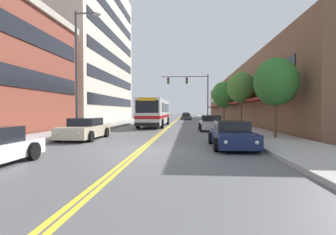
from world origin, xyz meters
The scene contains 19 objects.
ground_plane centered at (0.00, 37.00, 0.00)m, with size 240.00×240.00×0.00m, color #565659.
sidewalk_left centered at (-7.29, 37.00, 0.08)m, with size 3.57×106.00×0.17m.
sidewalk_right centered at (7.29, 37.00, 0.08)m, with size 3.57×106.00×0.17m.
centre_line centered at (0.00, 37.00, 0.00)m, with size 0.34×106.00×0.01m.
office_tower_left centered at (-15.31, 28.97, 11.55)m, with size 12.08×24.83×23.09m.
storefront_row_right centered at (13.30, 37.00, 3.95)m, with size 9.10×68.00×7.91m.
city_bus centered at (-1.70, 19.30, 1.76)m, with size 2.81×12.40×3.12m.
car_champagne_parked_left_near centered at (-4.41, 4.66, 0.63)m, with size 2.13×4.89×1.36m.
car_slate_blue_parked_left_mid centered at (-4.28, 32.75, 0.65)m, with size 2.15×4.38×1.38m.
car_navy_parked_right_foreground centered at (4.35, 1.54, 0.60)m, with size 2.05×4.76×1.30m.
car_silver_parked_right_mid centered at (4.32, 12.71, 0.65)m, with size 2.18×4.30×1.41m.
car_dark_grey_moving_lead centered at (1.87, 42.06, 0.60)m, with size 2.13×4.72×1.28m.
car_black_moving_second centered at (1.68, 57.38, 0.64)m, with size 2.00×4.20×1.38m.
traffic_signal_mast centered at (2.88, 28.32, 5.27)m, with size 7.16×0.38×7.38m.
street_lamp_left_near centered at (-5.09, 5.46, 4.93)m, with size 1.81×0.28×8.46m.
street_tree_right_near centered at (7.62, 5.09, 3.62)m, with size 2.71×2.71×4.94m.
street_tree_right_mid centered at (7.95, 17.22, 4.32)m, with size 3.06×3.06×5.85m.
street_tree_right_far centered at (7.84, 29.95, 4.38)m, with size 3.75×3.75×6.27m.
fire_hydrant centered at (5.95, 10.85, 0.54)m, with size 0.30×0.22×0.75m.
Camera 1 is at (2.16, -11.65, 1.81)m, focal length 28.00 mm.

